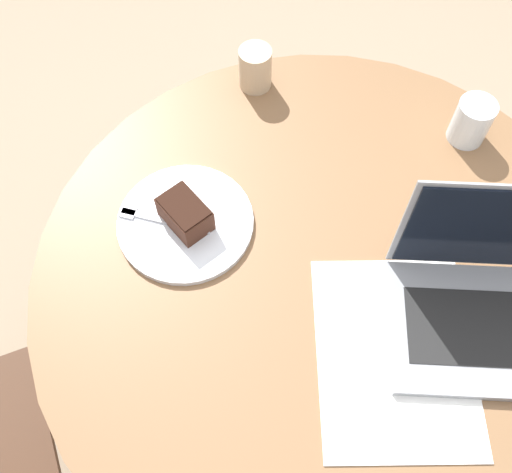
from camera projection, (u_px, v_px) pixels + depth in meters
The scene contains 9 objects.
ground_plane at pixel (301, 387), 1.73m from camera, with size 12.00×12.00×0.00m, color gray.
dining_table at pixel (322, 301), 1.17m from camera, with size 1.05×1.05×0.77m.
paper_document at pixel (395, 354), 0.98m from camera, with size 0.35×0.27×0.00m.
plate at pixel (186, 222), 1.10m from camera, with size 0.25×0.25×0.01m.
cake_slice at pixel (185, 214), 1.07m from camera, with size 0.11×0.11×0.06m.
fork at pixel (156, 219), 1.09m from camera, with size 0.07×0.17×0.00m.
coffee_glass at pixel (255, 68), 1.23m from camera, with size 0.07×0.07×0.09m.
water_glass at pixel (472, 121), 1.16m from camera, with size 0.07×0.07×0.09m.
laptop at pixel (487, 301), 0.98m from camera, with size 0.27×0.33×0.26m.
Camera 1 is at (-0.45, 0.16, 1.73)m, focal length 42.00 mm.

